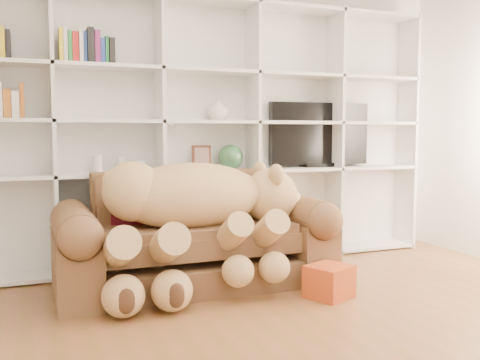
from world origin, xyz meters
name	(u,v)px	position (x,y,z in m)	size (l,w,h in m)	color
wall_back	(201,117)	(0.00, 2.50, 1.35)	(5.00, 0.02, 2.70)	white
bookshelf	(180,121)	(-0.24, 2.36, 1.31)	(4.43, 0.35, 2.40)	white
sofa	(195,243)	(-0.32, 1.69, 0.33)	(2.11, 0.91, 0.89)	brown
teddy_bear	(196,209)	(-0.36, 1.52, 0.63)	(1.70, 0.90, 0.99)	tan
throw_pillow	(135,206)	(-0.76, 1.84, 0.63)	(0.36, 0.12, 0.36)	#590F18
gift_box	(329,281)	(0.50, 1.01, 0.12)	(0.30, 0.28, 0.24)	#AC3E17
tv	(319,135)	(1.18, 2.35, 1.18)	(1.07, 0.18, 0.63)	black
picture_frame	(201,157)	(-0.06, 2.30, 0.98)	(0.17, 0.03, 0.22)	#552F1D
green_vase	(231,157)	(0.22, 2.30, 0.98)	(0.23, 0.23, 0.23)	#326239
figurine_tall	(98,164)	(-0.98, 2.30, 0.94)	(0.08, 0.08, 0.15)	beige
figurine_short	(121,164)	(-0.78, 2.30, 0.93)	(0.08, 0.08, 0.14)	beige
snow_globe	(140,165)	(-0.62, 2.30, 0.92)	(0.10, 0.10, 0.10)	silver
shelf_vase	(218,109)	(0.09, 2.30, 1.41)	(0.19, 0.19, 0.20)	beige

